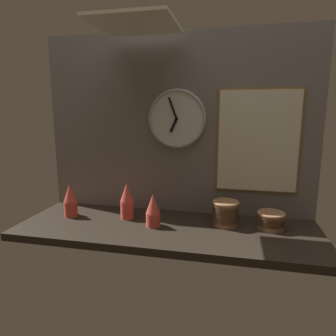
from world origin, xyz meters
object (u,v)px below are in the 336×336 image
(wall_clock, at_px, (177,119))
(menu_board, at_px, (258,141))
(cup_stack_far_left, at_px, (70,200))
(bowl_stack_far_right, at_px, (271,220))
(bowl_stack_right, at_px, (225,212))
(cup_stack_center, at_px, (153,210))
(cup_stack_center_left, at_px, (127,201))

(wall_clock, distance_m, menu_board, 0.47)
(menu_board, bearing_deg, cup_stack_far_left, -168.42)
(bowl_stack_far_right, height_order, bowl_stack_right, bowl_stack_right)
(cup_stack_center, xyz_separation_m, bowl_stack_far_right, (0.61, 0.10, -0.04))
(cup_stack_far_left, distance_m, cup_stack_center_left, 0.34)
(cup_stack_center_left, relative_size, menu_board, 0.35)
(cup_stack_center, bearing_deg, bowl_stack_right, 14.70)
(bowl_stack_right, bearing_deg, menu_board, 45.62)
(bowl_stack_far_right, distance_m, menu_board, 0.43)
(cup_stack_far_left, height_order, wall_clock, wall_clock)
(bowl_stack_right, bearing_deg, bowl_stack_far_right, -0.13)
(cup_stack_center_left, height_order, menu_board, menu_board)
(cup_stack_center_left, height_order, wall_clock, wall_clock)
(cup_stack_far_left, distance_m, wall_clock, 0.78)
(cup_stack_center_left, relative_size, bowl_stack_right, 1.43)
(bowl_stack_right, relative_size, menu_board, 0.25)
(cup_stack_center, height_order, wall_clock, wall_clock)
(wall_clock, bearing_deg, cup_stack_far_left, -160.76)
(cup_stack_center, height_order, bowl_stack_right, cup_stack_center)
(cup_stack_far_left, height_order, bowl_stack_far_right, cup_stack_far_left)
(cup_stack_center_left, distance_m, bowl_stack_right, 0.55)
(cup_stack_center_left, xyz_separation_m, bowl_stack_far_right, (0.79, 0.01, -0.05))
(cup_stack_far_left, height_order, cup_stack_center_left, cup_stack_center_left)
(bowl_stack_far_right, xyz_separation_m, wall_clock, (-0.53, 0.15, 0.51))
(cup_stack_center, height_order, bowl_stack_far_right, cup_stack_center)
(cup_stack_far_left, relative_size, menu_board, 0.33)
(cup_stack_center_left, height_order, bowl_stack_right, cup_stack_center_left)
(cup_stack_far_left, relative_size, cup_stack_center_left, 0.93)
(menu_board, bearing_deg, bowl_stack_right, -134.38)
(cup_stack_far_left, xyz_separation_m, bowl_stack_far_right, (1.12, 0.05, -0.05))
(wall_clock, xyz_separation_m, menu_board, (0.46, 0.01, -0.12))
(cup_stack_center_left, distance_m, menu_board, 0.81)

